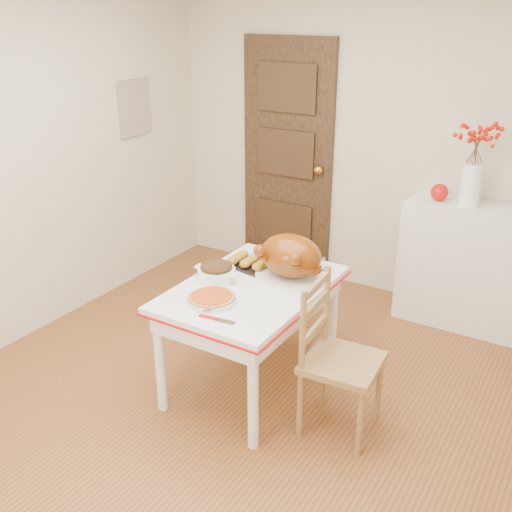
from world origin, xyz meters
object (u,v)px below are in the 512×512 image
Objects in this scene: turkey_platter at (291,258)px; pumpkin_pie at (212,298)px; kitchen_table at (252,336)px; chair_oak at (343,359)px; sideboard at (466,266)px.

turkey_platter reaches higher than pumpkin_pie.
kitchen_table is 1.27× the size of chair_oak.
turkey_platter is at bearing -120.02° from sideboard.
sideboard is at bearing 76.48° from turkey_platter.
pumpkin_pie is at bearing -118.63° from sideboard.
turkey_platter is at bearing 52.80° from kitchen_table.
pumpkin_pie is (-1.02, -1.86, 0.27)m from sideboard.
pumpkin_pie is at bearing -98.28° from turkey_platter.
turkey_platter reaches higher than sideboard.
turkey_platter is (0.16, 0.20, 0.50)m from kitchen_table.
sideboard is at bearing 61.37° from pumpkin_pie.
sideboard is 2.14m from pumpkin_pie.
chair_oak is at bearing -8.98° from kitchen_table.
sideboard is 1.60m from turkey_platter.
turkey_platter is (-0.78, -1.35, 0.38)m from sideboard.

